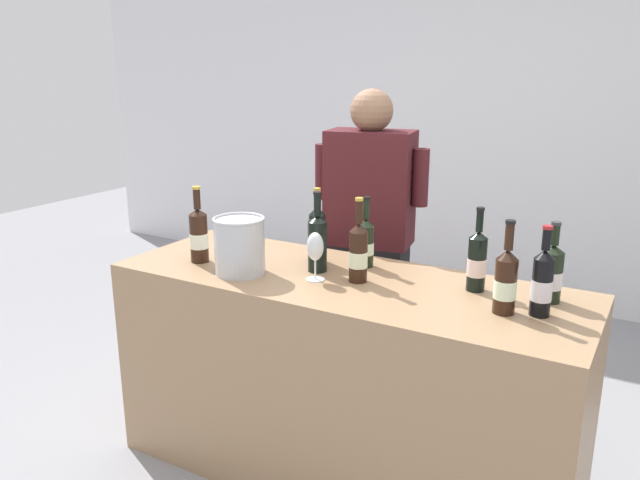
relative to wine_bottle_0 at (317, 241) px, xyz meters
name	(u,v)px	position (x,y,z in m)	size (l,w,h in m)	color
ground_plane	(342,471)	(0.15, -0.03, -1.05)	(12.00, 12.00, 0.00)	gray
wall_back	(510,117)	(0.15, 2.57, 0.35)	(8.00, 0.10, 2.80)	white
counter	(343,379)	(0.15, -0.03, -0.59)	(1.98, 0.70, 0.92)	#9E7A56
wine_bottle_0	(317,241)	(0.00, 0.00, 0.00)	(0.08, 0.08, 0.34)	black
wine_bottle_1	(358,252)	(0.21, -0.03, -0.01)	(0.08, 0.08, 0.35)	black
wine_bottle_2	(551,273)	(0.93, 0.12, -0.02)	(0.08, 0.08, 0.31)	black
wine_bottle_3	(366,242)	(0.15, 0.16, -0.02)	(0.07, 0.07, 0.31)	black
wine_bottle_4	(542,282)	(0.93, -0.03, -0.01)	(0.07, 0.07, 0.33)	black
wine_bottle_5	(477,261)	(0.66, 0.10, -0.01)	(0.07, 0.07, 0.33)	black
wine_bottle_6	(317,235)	(-0.06, 0.11, -0.01)	(0.08, 0.08, 0.34)	black
wine_bottle_7	(199,235)	(-0.52, -0.15, -0.01)	(0.08, 0.08, 0.34)	black
wine_bottle_8	(506,281)	(0.81, -0.07, -0.01)	(0.08, 0.08, 0.34)	black
wine_glass	(315,249)	(0.05, -0.10, 0.00)	(0.08, 0.08, 0.20)	silver
ice_bucket	(240,245)	(-0.27, -0.19, -0.01)	(0.22, 0.22, 0.24)	silver
person_server	(369,257)	(-0.05, 0.61, -0.24)	(0.58, 0.31, 1.66)	black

